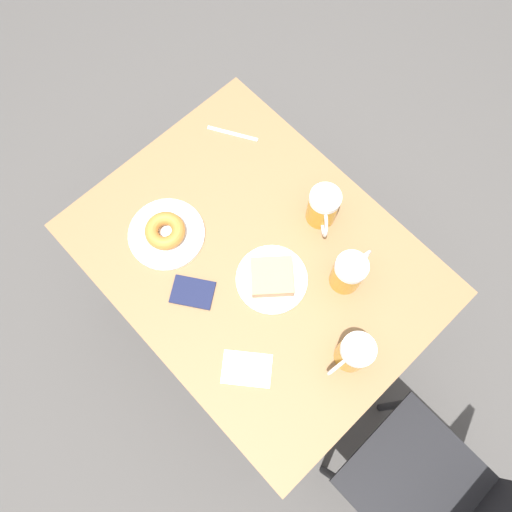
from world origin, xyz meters
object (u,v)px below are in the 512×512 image
beer_mug_left (353,353)px  beer_mug_right (349,272)px  plate_with_cake (272,278)px  beer_mug_center (323,208)px  plate_with_donut (166,232)px  passport_near_edge (193,292)px  napkin_folded (247,369)px  fork (233,134)px

beer_mug_left → beer_mug_right: (-0.16, -0.17, 0.00)m
plate_with_cake → beer_mug_right: bearing=137.0°
beer_mug_left → beer_mug_center: same height
plate_with_donut → beer_mug_center: size_ratio=1.68×
plate_with_cake → beer_mug_center: (-0.26, -0.04, 0.05)m
plate_with_donut → passport_near_edge: plate_with_donut is taller
plate_with_cake → passport_near_edge: bearing=-33.7°
plate_with_cake → napkin_folded: 0.28m
plate_with_cake → napkin_folded: bearing=31.2°
beer_mug_center → fork: bearing=-90.5°
beer_mug_center → napkin_folded: 0.53m
plate_with_cake → passport_near_edge: plate_with_cake is taller
plate_with_donut → passport_near_edge: size_ratio=1.56×
napkin_folded → passport_near_edge: (-0.04, -0.28, 0.00)m
plate_with_cake → plate_with_donut: bearing=-67.6°
beer_mug_right → passport_near_edge: bearing=-38.2°
plate_with_donut → beer_mug_left: beer_mug_left is taller
beer_mug_center → beer_mug_right: size_ratio=0.99×
beer_mug_right → fork: (-0.10, -0.61, -0.07)m
plate_with_donut → napkin_folded: plate_with_donut is taller
napkin_folded → beer_mug_left: bearing=143.3°
plate_with_cake → beer_mug_center: 0.26m
napkin_folded → beer_mug_center: bearing=-159.2°
beer_mug_left → passport_near_edge: 0.50m
beer_mug_right → napkin_folded: size_ratio=0.85×
plate_with_donut → fork: bearing=-162.2°
plate_with_donut → napkin_folded: 0.49m
beer_mug_right → passport_near_edge: beer_mug_right is taller
passport_near_edge → beer_mug_left: bearing=114.0°
beer_mug_left → beer_mug_right: size_ratio=1.00×
plate_with_donut → fork: (-0.40, -0.13, -0.02)m
beer_mug_left → beer_mug_right: same height
passport_near_edge → beer_mug_right: bearing=141.8°
beer_mug_left → passport_near_edge: (0.20, -0.45, -0.07)m
passport_near_edge → fork: bearing=-144.7°
napkin_folded → passport_near_edge: size_ratio=1.10×
plate_with_cake → beer_mug_right: 0.23m
beer_mug_center → passport_near_edge: 0.47m
plate_with_cake → beer_mug_left: bearing=90.2°
beer_mug_center → beer_mug_right: (0.09, 0.20, 0.00)m
plate_with_cake → beer_mug_right: size_ratio=1.52×
beer_mug_right → fork: bearing=-99.0°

